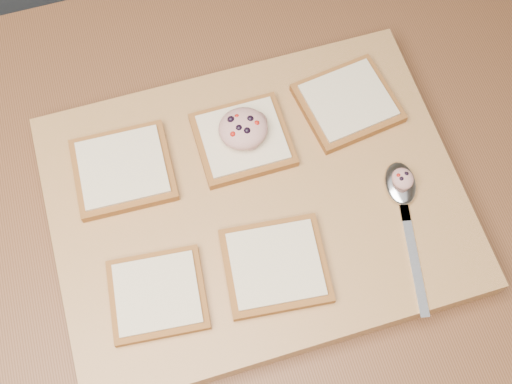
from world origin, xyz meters
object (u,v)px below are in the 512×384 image
spoon (402,194)px  bread_far_center (243,139)px  cutting_board (256,204)px  tuna_salad_dollop (243,128)px

spoon → bread_far_center: bearing=142.5°
cutting_board → spoon: size_ratio=2.56×
cutting_board → bread_far_center: size_ratio=4.32×
bread_far_center → tuna_salad_dollop: tuna_salad_dollop is taller
bread_far_center → spoon: bread_far_center is taller
cutting_board → bread_far_center: (0.01, 0.08, 0.03)m
cutting_board → tuna_salad_dollop: tuna_salad_dollop is taller
cutting_board → bread_far_center: 0.09m
cutting_board → tuna_salad_dollop: (0.01, 0.08, 0.05)m
bread_far_center → spoon: 0.21m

